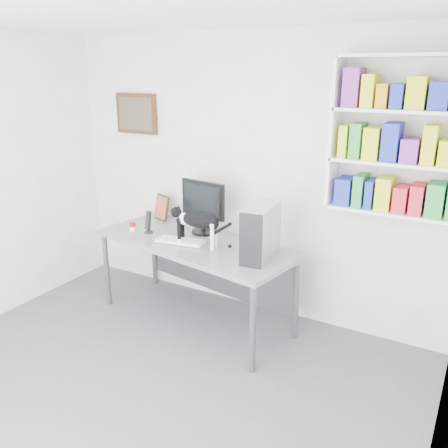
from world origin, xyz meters
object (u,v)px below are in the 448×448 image
at_px(desk, 195,281).
at_px(monitor, 203,207).
at_px(bookshelf, 398,137).
at_px(leaning_print, 162,207).
at_px(keyboard, 181,241).
at_px(cat, 198,229).
at_px(speaker, 148,222).
at_px(soup_can, 133,227).
at_px(pc_tower, 261,232).

xyz_separation_m(desk, monitor, (-0.05, 0.26, 0.68)).
relative_size(bookshelf, desk, 0.63).
distance_m(desk, leaning_print, 0.95).
xyz_separation_m(keyboard, cat, (0.20, 0.00, 0.15)).
height_order(keyboard, leaning_print, leaning_print).
bearing_deg(speaker, soup_can, -147.88).
distance_m(keyboard, leaning_print, 0.77).
bearing_deg(soup_can, cat, -2.91).
relative_size(bookshelf, monitor, 2.34).
bearing_deg(monitor, desk, -71.47).
distance_m(monitor, pc_tower, 0.83).
distance_m(monitor, keyboard, 0.43).
bearing_deg(desk, leaning_print, 158.45).
height_order(monitor, cat, monitor).
bearing_deg(cat, soup_can, 173.49).
xyz_separation_m(keyboard, pc_tower, (0.80, 0.02, 0.22)).
bearing_deg(leaning_print, cat, -11.15).
xyz_separation_m(bookshelf, soup_can, (-2.33, -0.47, -0.99)).
distance_m(desk, soup_can, 0.83).
distance_m(leaning_print, cat, 0.92).
bearing_deg(cat, speaker, 169.24).
xyz_separation_m(soup_can, cat, (0.80, -0.04, 0.13)).
bearing_deg(pc_tower, cat, 176.43).
xyz_separation_m(bookshelf, pc_tower, (-0.93, -0.49, -0.80)).
height_order(bookshelf, speaker, bookshelf).
xyz_separation_m(pc_tower, leaning_print, (-1.38, 0.47, -0.10)).
xyz_separation_m(pc_tower, soup_can, (-1.41, 0.02, -0.19)).
xyz_separation_m(bookshelf, speaker, (-2.17, -0.43, -0.92)).
distance_m(bookshelf, speaker, 2.39).
distance_m(bookshelf, keyboard, 2.07).
bearing_deg(keyboard, cat, -9.30).
xyz_separation_m(speaker, leaning_print, (-0.14, 0.41, 0.02)).
xyz_separation_m(bookshelf, cat, (-1.53, -0.51, -0.86)).
xyz_separation_m(leaning_print, soup_can, (-0.03, -0.45, -0.09)).
height_order(monitor, pc_tower, monitor).
bearing_deg(monitor, bookshelf, 13.16).
xyz_separation_m(desk, pc_tower, (0.71, -0.06, 0.64)).
bearing_deg(monitor, speaker, -143.25).
xyz_separation_m(bookshelf, desk, (-1.64, -0.42, -1.44)).
distance_m(desk, keyboard, 0.44).
bearing_deg(monitor, cat, -57.39).
height_order(keyboard, soup_can, soup_can).
distance_m(keyboard, pc_tower, 0.83).
relative_size(monitor, pc_tower, 1.13).
distance_m(desk, cat, 0.60).
distance_m(speaker, cat, 0.64).
relative_size(desk, monitor, 3.71).
relative_size(desk, speaker, 8.65).
relative_size(monitor, leaning_print, 1.91).
relative_size(keyboard, pc_tower, 0.96).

